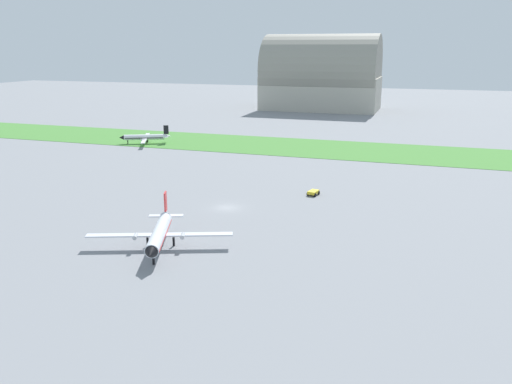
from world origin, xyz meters
name	(u,v)px	position (x,y,z in m)	size (l,w,h in m)	color
ground_plane	(227,208)	(0.00, 0.00, 0.00)	(600.00, 600.00, 0.00)	gray
grass_taxiway_strip	(305,147)	(0.00, 60.50, 0.04)	(360.00, 28.00, 0.08)	#478438
airplane_taxiing_turboprop	(145,137)	(-45.94, 52.04, 1.94)	(14.33, 16.50, 5.30)	white
airplane_foreground_turboprop	(160,233)	(-2.01, -20.60, 2.24)	(19.62, 16.99, 6.13)	silver
baggage_cart_near_gate	(313,192)	(12.75, 12.71, 0.57)	(2.21, 2.69, 0.90)	yellow
hangar_distant	(321,77)	(-14.72, 156.26, 14.47)	(51.66, 31.56, 33.33)	#B2AD9E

